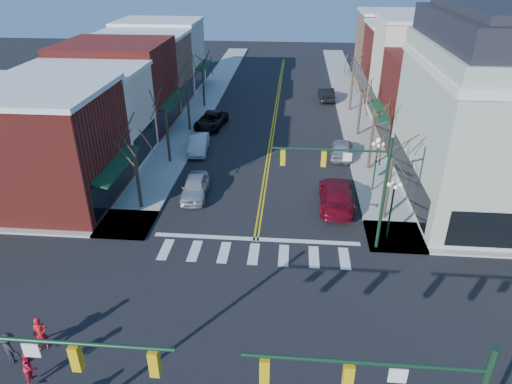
% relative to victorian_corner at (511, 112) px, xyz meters
% --- Properties ---
extents(ground, '(160.00, 160.00, 0.00)m').
position_rel_victorian_corner_xyz_m(ground, '(-16.50, -14.50, -6.66)').
color(ground, black).
rests_on(ground, ground).
extents(sidewalk_left, '(3.50, 70.00, 0.15)m').
position_rel_victorian_corner_xyz_m(sidewalk_left, '(-25.25, 5.50, -6.58)').
color(sidewalk_left, '#9E9B93').
rests_on(sidewalk_left, ground).
extents(sidewalk_right, '(3.50, 70.00, 0.15)m').
position_rel_victorian_corner_xyz_m(sidewalk_right, '(-7.75, 5.50, -6.58)').
color(sidewalk_right, '#9E9B93').
rests_on(sidewalk_right, ground).
extents(bldg_left_brick_a, '(10.00, 8.50, 8.00)m').
position_rel_victorian_corner_xyz_m(bldg_left_brick_a, '(-32.00, -2.75, -2.66)').
color(bldg_left_brick_a, maroon).
rests_on(bldg_left_brick_a, ground).
extents(bldg_left_stucco_a, '(10.00, 7.00, 7.50)m').
position_rel_victorian_corner_xyz_m(bldg_left_stucco_a, '(-32.00, 5.00, -2.91)').
color(bldg_left_stucco_a, beige).
rests_on(bldg_left_stucco_a, ground).
extents(bldg_left_brick_b, '(10.00, 9.00, 8.50)m').
position_rel_victorian_corner_xyz_m(bldg_left_brick_b, '(-32.00, 13.00, -2.41)').
color(bldg_left_brick_b, maroon).
rests_on(bldg_left_brick_b, ground).
extents(bldg_left_tan, '(10.00, 7.50, 7.80)m').
position_rel_victorian_corner_xyz_m(bldg_left_tan, '(-32.00, 21.25, -2.76)').
color(bldg_left_tan, '#9C7556').
rests_on(bldg_left_tan, ground).
extents(bldg_left_stucco_b, '(10.00, 8.00, 8.20)m').
position_rel_victorian_corner_xyz_m(bldg_left_stucco_b, '(-32.00, 29.00, -2.56)').
color(bldg_left_stucco_b, beige).
rests_on(bldg_left_stucco_b, ground).
extents(bldg_right_brick_a, '(10.00, 8.50, 8.00)m').
position_rel_victorian_corner_xyz_m(bldg_right_brick_a, '(-1.00, 11.25, -2.66)').
color(bldg_right_brick_a, maroon).
rests_on(bldg_right_brick_a, ground).
extents(bldg_right_stucco, '(10.00, 7.00, 10.00)m').
position_rel_victorian_corner_xyz_m(bldg_right_stucco, '(-1.00, 19.00, -1.66)').
color(bldg_right_stucco, beige).
rests_on(bldg_right_stucco, ground).
extents(bldg_right_brick_b, '(10.00, 8.00, 8.50)m').
position_rel_victorian_corner_xyz_m(bldg_right_brick_b, '(-1.00, 26.50, -2.41)').
color(bldg_right_brick_b, maroon).
rests_on(bldg_right_brick_b, ground).
extents(bldg_right_tan, '(10.00, 8.00, 9.00)m').
position_rel_victorian_corner_xyz_m(bldg_right_tan, '(-1.00, 34.50, -2.16)').
color(bldg_right_tan, '#9C7556').
rests_on(bldg_right_tan, ground).
extents(victorian_corner, '(12.25, 14.25, 13.30)m').
position_rel_victorian_corner_xyz_m(victorian_corner, '(0.00, 0.00, 0.00)').
color(victorian_corner, '#ABB8A0').
rests_on(victorian_corner, ground).
extents(traffic_mast_near_left, '(6.60, 0.28, 7.20)m').
position_rel_victorian_corner_xyz_m(traffic_mast_near_left, '(-22.05, -21.90, -1.95)').
color(traffic_mast_near_left, '#14331E').
rests_on(traffic_mast_near_left, ground).
extents(traffic_mast_far_right, '(6.60, 0.28, 7.20)m').
position_rel_victorian_corner_xyz_m(traffic_mast_far_right, '(-10.95, -7.10, -1.95)').
color(traffic_mast_far_right, '#14331E').
rests_on(traffic_mast_far_right, ground).
extents(lamppost_corner, '(0.36, 0.36, 4.33)m').
position_rel_victorian_corner_xyz_m(lamppost_corner, '(-8.30, -6.00, -3.70)').
color(lamppost_corner, '#14331E').
rests_on(lamppost_corner, ground).
extents(lamppost_midblock, '(0.36, 0.36, 4.33)m').
position_rel_victorian_corner_xyz_m(lamppost_midblock, '(-8.30, 0.50, -3.70)').
color(lamppost_midblock, '#14331E').
rests_on(lamppost_midblock, ground).
extents(tree_left_a, '(0.24, 0.24, 4.76)m').
position_rel_victorian_corner_xyz_m(tree_left_a, '(-24.90, -3.50, -4.28)').
color(tree_left_a, '#382B21').
rests_on(tree_left_a, ground).
extents(tree_left_b, '(0.24, 0.24, 5.04)m').
position_rel_victorian_corner_xyz_m(tree_left_b, '(-24.90, 4.50, -4.14)').
color(tree_left_b, '#382B21').
rests_on(tree_left_b, ground).
extents(tree_left_c, '(0.24, 0.24, 4.55)m').
position_rel_victorian_corner_xyz_m(tree_left_c, '(-24.90, 12.50, -4.38)').
color(tree_left_c, '#382B21').
rests_on(tree_left_c, ground).
extents(tree_left_d, '(0.24, 0.24, 4.90)m').
position_rel_victorian_corner_xyz_m(tree_left_d, '(-24.90, 20.50, -4.21)').
color(tree_left_d, '#382B21').
rests_on(tree_left_d, ground).
extents(tree_right_a, '(0.24, 0.24, 4.62)m').
position_rel_victorian_corner_xyz_m(tree_right_a, '(-8.10, -3.50, -4.35)').
color(tree_right_a, '#382B21').
rests_on(tree_right_a, ground).
extents(tree_right_b, '(0.24, 0.24, 5.18)m').
position_rel_victorian_corner_xyz_m(tree_right_b, '(-8.10, 4.50, -4.07)').
color(tree_right_b, '#382B21').
rests_on(tree_right_b, ground).
extents(tree_right_c, '(0.24, 0.24, 4.83)m').
position_rel_victorian_corner_xyz_m(tree_right_c, '(-8.10, 12.50, -4.24)').
color(tree_right_c, '#382B21').
rests_on(tree_right_c, ground).
extents(tree_right_d, '(0.24, 0.24, 4.97)m').
position_rel_victorian_corner_xyz_m(tree_right_d, '(-8.10, 20.50, -4.17)').
color(tree_right_d, '#382B21').
rests_on(tree_right_d, ground).
extents(car_left_near, '(2.06, 4.56, 1.52)m').
position_rel_victorian_corner_xyz_m(car_left_near, '(-21.47, -1.37, -5.90)').
color(car_left_near, silver).
rests_on(car_left_near, ground).
extents(car_left_mid, '(1.98, 4.68, 1.50)m').
position_rel_victorian_corner_xyz_m(car_left_mid, '(-22.90, 7.11, -5.91)').
color(car_left_mid, beige).
rests_on(car_left_mid, ground).
extents(car_left_far, '(3.18, 5.65, 1.49)m').
position_rel_victorian_corner_xyz_m(car_left_far, '(-22.90, 13.66, -5.91)').
color(car_left_far, black).
rests_on(car_left_far, ground).
extents(car_right_near, '(2.50, 5.90, 1.70)m').
position_rel_victorian_corner_xyz_m(car_right_near, '(-11.20, -1.88, -5.81)').
color(car_right_near, maroon).
rests_on(car_right_near, ground).
extents(car_right_mid, '(2.38, 4.72, 1.54)m').
position_rel_victorian_corner_xyz_m(car_right_mid, '(-10.10, 7.03, -5.89)').
color(car_right_mid, '#BAB9BF').
rests_on(car_right_mid, ground).
extents(car_right_far, '(1.90, 4.78, 1.55)m').
position_rel_victorian_corner_xyz_m(car_right_far, '(-10.58, 24.54, -5.88)').
color(car_right_far, black).
rests_on(car_right_far, ground).
extents(pedestrian_red_a, '(0.73, 0.61, 1.70)m').
position_rel_victorian_corner_xyz_m(pedestrian_red_a, '(-25.29, -16.56, -5.66)').
color(pedestrian_red_a, red).
rests_on(pedestrian_red_a, sidewalk_left).
extents(pedestrian_red_b, '(0.77, 0.89, 1.59)m').
position_rel_victorian_corner_xyz_m(pedestrian_red_b, '(-24.83, -18.29, -5.71)').
color(pedestrian_red_b, red).
rests_on(pedestrian_red_b, sidewalk_left).
extents(pedestrian_dark_b, '(1.17, 0.94, 1.57)m').
position_rel_victorian_corner_xyz_m(pedestrian_dark_b, '(-26.23, -17.42, -5.72)').
color(pedestrian_dark_b, black).
rests_on(pedestrian_dark_b, sidewalk_left).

